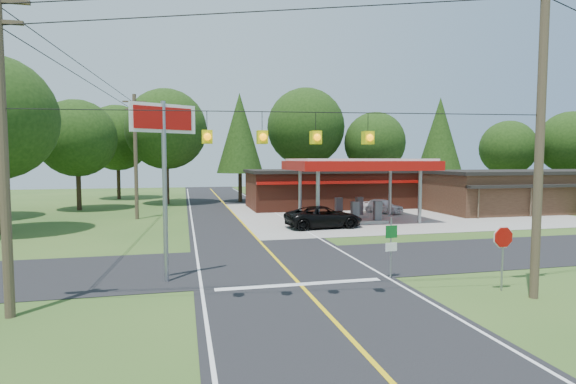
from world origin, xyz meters
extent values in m
plane|color=#2A4D1B|center=(0.00, 0.00, 0.00)|extent=(120.00, 120.00, 0.00)
cube|color=black|center=(0.00, 0.00, 0.01)|extent=(8.00, 120.00, 0.02)
cube|color=black|center=(0.00, 0.00, 0.01)|extent=(70.00, 7.00, 0.02)
cube|color=yellow|center=(0.00, 0.00, 0.03)|extent=(0.15, 110.00, 0.00)
cylinder|color=gray|center=(5.00, 10.50, 2.10)|extent=(0.28, 0.28, 4.20)
cylinder|color=gray|center=(5.00, 15.50, 2.10)|extent=(0.28, 0.28, 4.20)
cylinder|color=gray|center=(13.00, 10.50, 2.10)|extent=(0.28, 0.28, 4.20)
cylinder|color=gray|center=(13.00, 15.50, 2.10)|extent=(0.28, 0.28, 4.20)
cube|color=#A30D08|center=(9.00, 13.00, 4.35)|extent=(10.60, 7.40, 0.70)
cube|color=white|center=(9.00, 13.00, 4.75)|extent=(10.00, 7.00, 0.25)
cube|color=#9E9B93|center=(9.00, 11.20, 0.13)|extent=(3.20, 0.90, 0.22)
cube|color=#3F3F44|center=(8.10, 11.20, 0.95)|extent=(0.55, 0.45, 1.50)
cube|color=#3F3F44|center=(9.90, 11.20, 0.95)|extent=(0.55, 0.45, 1.50)
cube|color=#9E9B93|center=(9.00, 14.80, 0.13)|extent=(3.20, 0.90, 0.22)
cube|color=#3F3F44|center=(8.10, 14.80, 0.95)|extent=(0.55, 0.45, 1.50)
cube|color=#3F3F44|center=(9.90, 14.80, 0.95)|extent=(0.55, 0.45, 1.50)
cube|color=#5E291B|center=(10.00, 23.00, 1.75)|extent=(16.00, 7.00, 3.50)
cube|color=black|center=(10.00, 23.00, 3.65)|extent=(16.40, 7.40, 0.30)
cube|color=#A30D08|center=(10.00, 19.40, 2.70)|extent=(16.00, 0.50, 0.25)
cube|color=#3C2418|center=(28.00, 16.00, 1.75)|extent=(20.00, 8.00, 3.50)
cube|color=black|center=(28.00, 16.00, 3.65)|extent=(20.40, 8.40, 0.30)
cube|color=black|center=(28.00, 11.80, 2.60)|extent=(20.00, 0.70, 0.25)
cylinder|color=#473828|center=(7.50, -7.00, 5.75)|extent=(0.30, 0.30, 11.50)
cylinder|color=#473828|center=(-9.50, -5.00, 5.00)|extent=(0.30, 0.30, 10.00)
cylinder|color=#473828|center=(-8.00, 18.00, 5.00)|extent=(0.30, 0.30, 10.00)
cube|color=#473828|center=(-8.00, 18.00, 9.40)|extent=(1.80, 0.12, 0.12)
cube|color=#473828|center=(-8.00, 18.00, 8.80)|extent=(1.40, 0.12, 0.12)
cylinder|color=#473828|center=(-6.50, 35.00, 4.75)|extent=(0.30, 0.30, 9.50)
cube|color=#D4D40B|center=(-3.55, -5.70, 5.50)|extent=(0.32, 0.32, 0.42)
cube|color=#D4D40B|center=(-1.85, -5.90, 5.50)|extent=(0.32, 0.32, 0.42)
cube|color=#D4D40B|center=(-0.15, -6.10, 5.50)|extent=(0.32, 0.32, 0.42)
cube|color=#D4D40B|center=(1.55, -6.30, 5.50)|extent=(0.32, 0.32, 0.42)
cylinder|color=#332316|center=(-14.00, 26.00, 1.98)|extent=(0.44, 0.44, 3.96)
sphere|color=black|center=(-14.00, 26.00, 6.82)|extent=(7.26, 7.26, 7.26)
cylinder|color=#332316|center=(-6.00, 30.00, 2.34)|extent=(0.44, 0.44, 4.68)
sphere|color=black|center=(-6.00, 30.00, 8.06)|extent=(8.58, 8.58, 8.58)
cylinder|color=#332316|center=(2.00, 31.00, 2.16)|extent=(0.44, 0.44, 4.32)
cone|color=black|center=(2.00, 31.00, 7.80)|extent=(5.28, 5.28, 9.00)
cylinder|color=#332316|center=(10.00, 32.00, 2.52)|extent=(0.44, 0.44, 5.04)
sphere|color=black|center=(10.00, 32.00, 8.68)|extent=(9.24, 9.24, 9.24)
cylinder|color=#332316|center=(18.00, 30.00, 1.98)|extent=(0.44, 0.44, 3.96)
sphere|color=black|center=(18.00, 30.00, 6.82)|extent=(7.26, 7.26, 7.26)
cylinder|color=#332316|center=(26.00, 29.00, 2.16)|extent=(0.44, 0.44, 4.32)
cone|color=black|center=(26.00, 29.00, 7.80)|extent=(5.28, 5.28, 9.00)
cylinder|color=#332316|center=(34.00, 27.00, 1.80)|extent=(0.44, 0.44, 3.60)
sphere|color=black|center=(34.00, 27.00, 6.20)|extent=(6.60, 6.60, 6.60)
cylinder|color=#332316|center=(40.00, 24.00, 1.98)|extent=(0.44, 0.44, 3.96)
sphere|color=black|center=(40.00, 24.00, 6.82)|extent=(7.26, 7.26, 7.26)
cylinder|color=#332316|center=(-12.00, 38.00, 2.16)|extent=(0.44, 0.44, 4.32)
sphere|color=black|center=(-12.00, 38.00, 7.44)|extent=(7.92, 7.92, 7.92)
imported|color=black|center=(5.28, 10.00, 0.76)|extent=(5.81, 5.81, 1.52)
imported|color=white|center=(13.01, 17.00, 0.65)|extent=(5.17, 5.17, 1.30)
cylinder|color=gray|center=(-5.00, -2.00, 3.51)|extent=(0.18, 0.18, 7.03)
cube|color=white|center=(-5.00, -2.00, 6.38)|extent=(2.40, 1.17, 1.10)
cube|color=#A30D08|center=(-5.00, -2.05, 6.38)|extent=(2.11, 1.02, 0.85)
cylinder|color=gray|center=(7.00, -6.00, 1.14)|extent=(0.07, 0.07, 2.28)
cylinder|color=gray|center=(3.80, -3.50, 1.24)|extent=(0.06, 0.06, 2.49)
cube|color=#0C591E|center=(3.80, -3.54, 1.91)|extent=(0.51, 0.07, 0.51)
cube|color=white|center=(3.80, -3.54, 1.29)|extent=(0.51, 0.07, 0.34)
camera|label=1|loc=(-4.29, -19.94, 4.79)|focal=28.00mm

